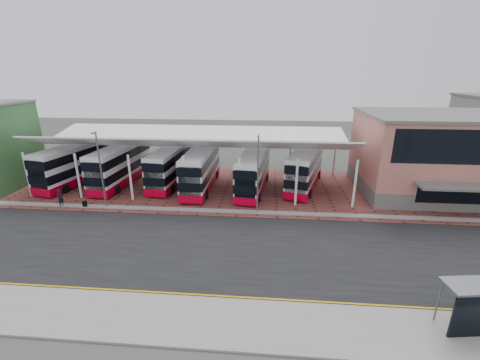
{
  "coord_description": "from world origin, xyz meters",
  "views": [
    {
      "loc": [
        2.85,
        -23.59,
        13.77
      ],
      "look_at": [
        0.14,
        7.52,
        3.05
      ],
      "focal_mm": 24.0,
      "sensor_mm": 36.0,
      "label": 1
    }
  ],
  "objects_px": {
    "terminal": "(444,154)",
    "bus_1": "(121,165)",
    "bus_0": "(77,164)",
    "bus_5": "(305,168)",
    "bus_2": "(172,165)",
    "bus_4": "(253,172)",
    "pedestrian": "(61,198)",
    "bus_3": "(201,169)"
  },
  "relations": [
    {
      "from": "bus_0",
      "to": "bus_3",
      "type": "bearing_deg",
      "value": 8.92
    },
    {
      "from": "bus_0",
      "to": "pedestrian",
      "type": "xyz_separation_m",
      "value": [
        2.52,
        -7.61,
        -1.5
      ]
    },
    {
      "from": "pedestrian",
      "to": "bus_5",
      "type": "bearing_deg",
      "value": -58.07
    },
    {
      "from": "bus_0",
      "to": "bus_1",
      "type": "xyz_separation_m",
      "value": [
        5.73,
        0.21,
        -0.04
      ]
    },
    {
      "from": "bus_1",
      "to": "bus_5",
      "type": "bearing_deg",
      "value": 5.99
    },
    {
      "from": "bus_1",
      "to": "bus_0",
      "type": "bearing_deg",
      "value": -173.69
    },
    {
      "from": "bus_3",
      "to": "bus_0",
      "type": "bearing_deg",
      "value": 178.57
    },
    {
      "from": "bus_1",
      "to": "bus_4",
      "type": "bearing_deg",
      "value": 0.62
    },
    {
      "from": "terminal",
      "to": "bus_4",
      "type": "height_order",
      "value": "terminal"
    },
    {
      "from": "bus_0",
      "to": "pedestrian",
      "type": "bearing_deg",
      "value": -60.82
    },
    {
      "from": "bus_5",
      "to": "pedestrian",
      "type": "height_order",
      "value": "bus_5"
    },
    {
      "from": "terminal",
      "to": "bus_2",
      "type": "xyz_separation_m",
      "value": [
        -32.09,
        0.49,
        -2.3
      ]
    },
    {
      "from": "bus_2",
      "to": "bus_3",
      "type": "bearing_deg",
      "value": -14.11
    },
    {
      "from": "bus_1",
      "to": "bus_2",
      "type": "bearing_deg",
      "value": 9.43
    },
    {
      "from": "bus_4",
      "to": "bus_5",
      "type": "distance_m",
      "value": 6.51
    },
    {
      "from": "terminal",
      "to": "bus_2",
      "type": "bearing_deg",
      "value": 179.13
    },
    {
      "from": "bus_3",
      "to": "terminal",
      "type": "bearing_deg",
      "value": 2.31
    },
    {
      "from": "bus_3",
      "to": "bus_4",
      "type": "xyz_separation_m",
      "value": [
        6.37,
        -0.3,
        -0.12
      ]
    },
    {
      "from": "bus_5",
      "to": "pedestrian",
      "type": "bearing_deg",
      "value": -145.94
    },
    {
      "from": "bus_0",
      "to": "terminal",
      "type": "bearing_deg",
      "value": 11.3
    },
    {
      "from": "bus_0",
      "to": "bus_1",
      "type": "bearing_deg",
      "value": 12.97
    },
    {
      "from": "bus_1",
      "to": "bus_4",
      "type": "height_order",
      "value": "bus_1"
    },
    {
      "from": "bus_1",
      "to": "bus_2",
      "type": "xyz_separation_m",
      "value": [
        6.43,
        0.59,
        -0.09
      ]
    },
    {
      "from": "bus_4",
      "to": "bus_5",
      "type": "bearing_deg",
      "value": 22.36
    },
    {
      "from": "terminal",
      "to": "bus_1",
      "type": "height_order",
      "value": "terminal"
    },
    {
      "from": "bus_5",
      "to": "terminal",
      "type": "bearing_deg",
      "value": 13.81
    },
    {
      "from": "bus_1",
      "to": "bus_5",
      "type": "height_order",
      "value": "bus_1"
    },
    {
      "from": "bus_2",
      "to": "pedestrian",
      "type": "bearing_deg",
      "value": -134.38
    },
    {
      "from": "bus_2",
      "to": "bus_3",
      "type": "relative_size",
      "value": 0.98
    },
    {
      "from": "bus_2",
      "to": "bus_3",
      "type": "distance_m",
      "value": 4.22
    },
    {
      "from": "bus_2",
      "to": "pedestrian",
      "type": "xyz_separation_m",
      "value": [
        -9.65,
        -8.41,
        -1.37
      ]
    },
    {
      "from": "pedestrian",
      "to": "bus_2",
      "type": "bearing_deg",
      "value": -34.99
    },
    {
      "from": "terminal",
      "to": "bus_2",
      "type": "distance_m",
      "value": 32.18
    },
    {
      "from": "bus_1",
      "to": "pedestrian",
      "type": "xyz_separation_m",
      "value": [
        -3.22,
        -7.82,
        -1.46
      ]
    },
    {
      "from": "bus_3",
      "to": "pedestrian",
      "type": "bearing_deg",
      "value": -152.11
    },
    {
      "from": "terminal",
      "to": "bus_1",
      "type": "bearing_deg",
      "value": -179.85
    },
    {
      "from": "terminal",
      "to": "bus_0",
      "type": "height_order",
      "value": "terminal"
    },
    {
      "from": "bus_2",
      "to": "pedestrian",
      "type": "distance_m",
      "value": 12.87
    },
    {
      "from": "bus_0",
      "to": "bus_5",
      "type": "bearing_deg",
      "value": 12.72
    },
    {
      "from": "bus_3",
      "to": "pedestrian",
      "type": "xyz_separation_m",
      "value": [
        -13.65,
        -7.06,
        -1.43
      ]
    },
    {
      "from": "bus_0",
      "to": "bus_5",
      "type": "distance_m",
      "value": 28.81
    },
    {
      "from": "bus_0",
      "to": "bus_5",
      "type": "xyz_separation_m",
      "value": [
        28.79,
        0.92,
        -0.1
      ]
    }
  ]
}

